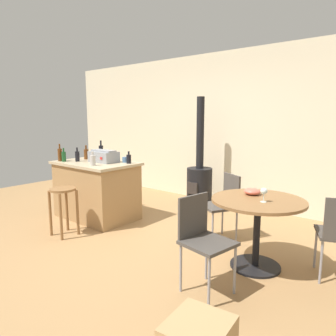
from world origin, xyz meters
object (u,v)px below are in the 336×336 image
Objects in this scene: folding_chair_near at (223,202)px; toolbox at (104,156)px; cup_1 at (94,157)px; bottle_2 at (77,156)px; dining_table at (257,216)px; bottle_0 at (64,156)px; kitchen_island at (97,190)px; cup_0 at (125,160)px; bottle_3 at (86,154)px; bottle_4 at (101,152)px; serving_bowl at (252,191)px; wooden_stool at (63,201)px; bottle_5 at (129,159)px; bottle_6 at (60,154)px; wine_glass at (264,192)px; bottle_1 at (93,160)px; wood_stove at (199,180)px; folding_chair_far at (202,236)px.

toolbox is (-1.87, -0.38, 0.47)m from folding_chair_near.
bottle_2 is at bearing -95.64° from cup_1.
bottle_0 is (-3.05, -0.28, 0.40)m from dining_table.
cup_0 is at bearing 34.19° from kitchen_island.
bottle_0 reaches higher than cup_1.
bottle_3 reaches higher than kitchen_island.
bottle_4 is 2.75m from serving_bowl.
cup_1 is (0.00, -0.14, -0.07)m from bottle_4.
wooden_stool is at bearing -53.54° from bottle_3.
bottle_5 is at bearing 177.82° from serving_bowl.
bottle_6 is 1.88× the size of wine_glass.
bottle_3 is at bearing 112.80° from bottle_2.
toolbox is at bearing 29.64° from bottle_2.
bottle_5 is (0.75, -0.09, -0.05)m from bottle_4.
bottle_0 is (-0.42, -0.28, 0.52)m from kitchen_island.
bottle_0 is 0.92× the size of bottle_3.
bottle_0 is 0.78× the size of bottle_6.
kitchen_island is 2.03m from folding_chair_near.
bottle_1 is (0.16, -0.32, -0.01)m from toolbox.
bottle_4 is 0.16m from cup_1.
bottle_2 is 1.19× the size of bottle_5.
dining_table is 3.19m from bottle_6.
serving_bowl is (2.24, 0.90, 0.30)m from wooden_stool.
bottle_0 is (-1.35, -1.78, 0.48)m from wood_stove.
dining_table is 6.62× the size of wine_glass.
bottle_2 is (-1.19, -1.64, 0.49)m from wood_stove.
cup_0 is 0.63m from cup_1.
dining_table is 4.51× the size of bottle_0.
folding_chair_near is at bearing 16.58° from bottle_6.
bottle_1 is 1.73× the size of cup_1.
folding_chair_far is 2.92m from bottle_0.
bottle_4 is 2.10× the size of wine_glass.
dining_table is at bearing -5.83° from bottle_5.
toolbox is at bearing 35.02° from kitchen_island.
folding_chair_far is 2.68m from wood_stove.
folding_chair_far is 4.75× the size of bottle_5.
bottle_1 is 0.72m from bottle_3.
kitchen_island is 0.56m from cup_1.
bottle_5 is at bearing 19.29° from toolbox.
bottle_6 reaches higher than toolbox.
bottle_4 is at bearing 172.70° from wine_glass.
folding_chair_far is at bearing -69.10° from folding_chair_near.
bottle_5 is at bearing -107.97° from wood_stove.
toolbox is 2.47× the size of serving_bowl.
bottle_3 reaches higher than cup_0.
cup_1 is (0.18, 0.44, -0.04)m from bottle_0.
wooden_stool is at bearing -61.23° from cup_1.
dining_table is 2.93m from bottle_2.
dining_table is 0.80m from folding_chair_near.
bottle_3 is at bearing -179.24° from serving_bowl.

